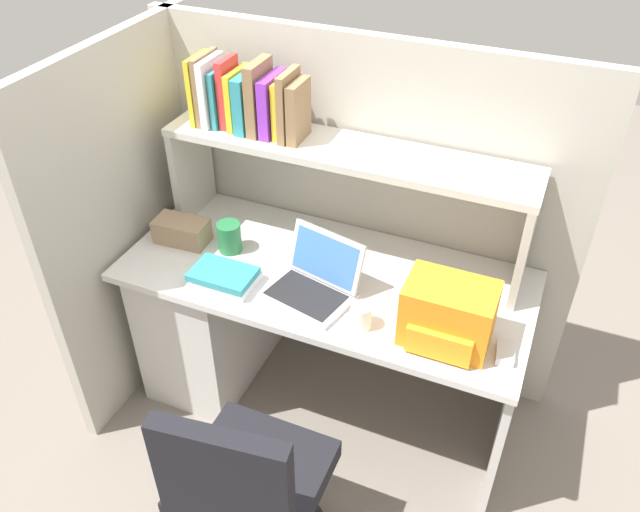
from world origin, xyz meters
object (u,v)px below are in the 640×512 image
object	(u,v)px
laptop	(314,281)
paper_cup	(361,316)
computer_mouse	(505,353)
office_chair	(250,503)
snack_canister	(229,237)
tissue_box	(182,231)
backpack	(448,315)

from	to	relation	value
laptop	paper_cup	world-z (taller)	laptop
computer_mouse	office_chair	distance (m)	0.98
snack_canister	paper_cup	bearing A→B (deg)	-18.70
paper_cup	snack_canister	world-z (taller)	snack_canister
paper_cup	tissue_box	bearing A→B (deg)	167.14
paper_cup	tissue_box	world-z (taller)	tissue_box
office_chair	backpack	bearing A→B (deg)	-132.21
laptop	tissue_box	bearing A→B (deg)	172.06
backpack	snack_canister	distance (m)	0.95
computer_mouse	snack_canister	size ratio (longest dim) A/B	0.83
paper_cup	office_chair	xyz separation A→B (m)	(-0.16, -0.59, -0.38)
paper_cup	office_chair	world-z (taller)	office_chair
laptop	office_chair	size ratio (longest dim) A/B	0.39
computer_mouse	snack_canister	bearing A→B (deg)	164.18
office_chair	laptop	bearing A→B (deg)	-91.75
backpack	computer_mouse	world-z (taller)	backpack
paper_cup	tissue_box	distance (m)	0.88
computer_mouse	paper_cup	size ratio (longest dim) A/B	1.11
backpack	tissue_box	bearing A→B (deg)	172.87
computer_mouse	paper_cup	distance (m)	0.50
computer_mouse	tissue_box	size ratio (longest dim) A/B	0.47
backpack	computer_mouse	size ratio (longest dim) A/B	2.88
tissue_box	computer_mouse	bearing A→B (deg)	-9.66
backpack	paper_cup	bearing A→B (deg)	-169.65
backpack	paper_cup	xyz separation A→B (m)	(-0.29, -0.05, -0.06)
backpack	snack_canister	size ratio (longest dim) A/B	2.39
laptop	office_chair	xyz separation A→B (m)	(0.07, -0.69, -0.39)
office_chair	snack_canister	bearing A→B (deg)	-66.03
laptop	computer_mouse	world-z (taller)	laptop
computer_mouse	office_chair	size ratio (longest dim) A/B	0.11
snack_canister	office_chair	bearing A→B (deg)	-58.69
tissue_box	snack_canister	xyz separation A→B (m)	(0.21, 0.02, 0.01)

